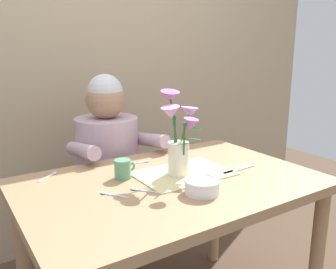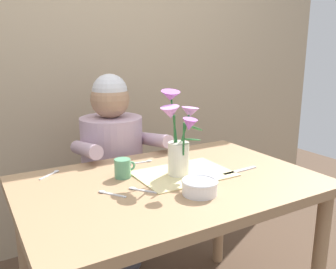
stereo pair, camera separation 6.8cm
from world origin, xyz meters
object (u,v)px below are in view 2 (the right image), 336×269
at_px(flower_vase, 179,137).
at_px(seated_person, 113,176).
at_px(dinner_knife, 240,171).
at_px(ceramic_mug, 123,168).
at_px(ceramic_bowl, 200,186).

bearing_deg(flower_vase, seated_person, 96.50).
xyz_separation_m(dinner_knife, ceramic_mug, (-0.47, 0.19, 0.04)).
xyz_separation_m(flower_vase, ceramic_mug, (-0.21, 0.10, -0.13)).
bearing_deg(flower_vase, ceramic_mug, 154.88).
height_order(flower_vase, ceramic_bowl, flower_vase).
height_order(seated_person, dinner_knife, seated_person).
xyz_separation_m(seated_person, ceramic_mug, (-0.14, -0.49, 0.22)).
xyz_separation_m(ceramic_bowl, ceramic_mug, (-0.17, 0.30, 0.01)).
bearing_deg(ceramic_mug, dinner_knife, -21.78).
bearing_deg(dinner_knife, seated_person, 112.34).
bearing_deg(ceramic_mug, seated_person, 73.56).
height_order(seated_person, ceramic_bowl, seated_person).
xyz_separation_m(seated_person, dinner_knife, (0.33, -0.68, 0.18)).
distance_m(ceramic_bowl, dinner_knife, 0.32).
height_order(seated_person, flower_vase, seated_person).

